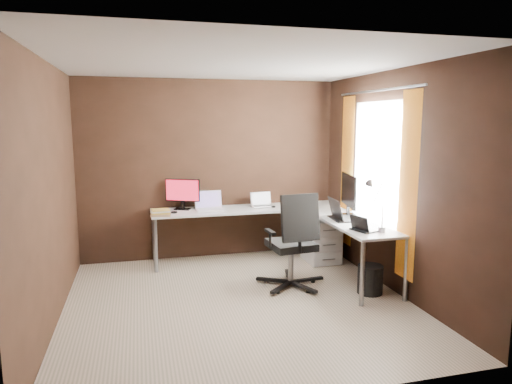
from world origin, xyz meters
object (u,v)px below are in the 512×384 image
monitor_left (183,192)px  laptop_black_big (341,215)px  office_chair (292,259)px  laptop_silver (262,204)px  desk_lamp (375,199)px  book_stack (161,212)px  laptop_white (209,206)px  monitor_right (349,192)px  wastebasket (370,279)px  drawer_pedestal (321,240)px  laptop_black_small (362,227)px

monitor_left → laptop_black_big: monitor_left is taller
office_chair → laptop_silver: bearing=86.1°
desk_lamp → book_stack: bearing=132.4°
laptop_white → laptop_silver: 0.75m
monitor_right → laptop_white: monitor_right is taller
book_stack → monitor_right: bearing=-14.9°
wastebasket → laptop_silver: bearing=116.3°
drawer_pedestal → desk_lamp: bearing=-86.9°
laptop_silver → wastebasket: size_ratio=0.96×
laptop_white → book_stack: size_ratio=1.43×
drawer_pedestal → office_chair: 1.11m
drawer_pedestal → monitor_left: bearing=165.2°
monitor_left → laptop_silver: 1.12m
monitor_right → book_stack: 2.42m
monitor_left → laptop_black_small: size_ratio=1.48×
laptop_white → laptop_silver: size_ratio=1.23×
drawer_pedestal → desk_lamp: 1.51m
laptop_black_big → book_stack: bearing=73.8°
wastebasket → monitor_left: bearing=137.6°
book_stack → wastebasket: bearing=-32.3°
office_chair → laptop_black_big: bearing=9.6°
laptop_white → monitor_right: bearing=-30.2°
drawer_pedestal → laptop_black_big: (-0.03, -0.66, 0.49)m
monitor_left → laptop_black_big: size_ratio=1.07×
desk_lamp → laptop_black_big: bearing=84.5°
laptop_black_big → monitor_right: bearing=-40.8°
drawer_pedestal → monitor_left: (-1.84, 0.49, 0.67)m
laptop_black_big → laptop_black_small: 0.60m
monitor_left → laptop_white: bearing=8.4°
desk_lamp → wastebasket: desk_lamp is taller
laptop_black_small → desk_lamp: desk_lamp is taller
book_stack → laptop_black_small: bearing=-33.8°
monitor_left → laptop_silver: monitor_left is taller
drawer_pedestal → laptop_white: bearing=165.4°
laptop_silver → wastebasket: 1.94m
drawer_pedestal → office_chair: (-0.71, -0.85, 0.03)m
drawer_pedestal → laptop_white: size_ratio=1.56×
laptop_white → laptop_black_big: laptop_black_big is taller
laptop_white → laptop_black_small: bearing=-51.7°
monitor_right → laptop_white: 1.88m
monitor_left → office_chair: (1.13, -1.33, -0.64)m
drawer_pedestal → wastebasket: (0.07, -1.26, -0.14)m
laptop_white → desk_lamp: bearing=-49.8°
monitor_right → wastebasket: (-0.09, -0.79, -0.87)m
wastebasket → drawer_pedestal: bearing=93.2°
wastebasket → laptop_black_small: bearing=179.5°
laptop_black_big → laptop_black_small: (-0.02, -0.60, -0.02)m
office_chair → wastebasket: office_chair is taller
monitor_right → desk_lamp: desk_lamp is taller
laptop_black_big → laptop_silver: bearing=38.9°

